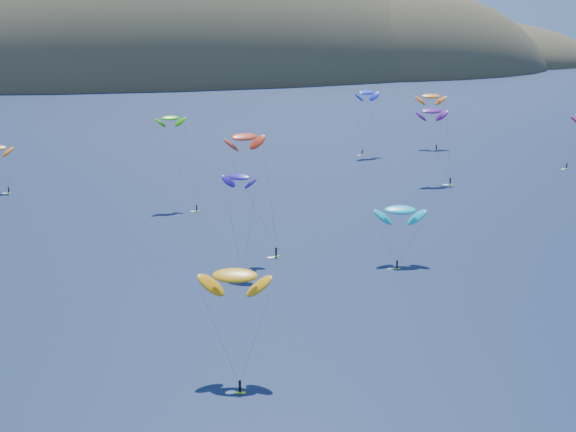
% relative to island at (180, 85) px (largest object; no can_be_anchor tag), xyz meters
% --- Properties ---
extents(island, '(730.00, 300.00, 210.00)m').
position_rel_island_xyz_m(island, '(0.00, 0.00, 0.00)').
color(island, '#3D3526').
rests_on(island, ground).
extents(kitesurfer_2, '(10.78, 12.50, 16.50)m').
position_rel_island_xyz_m(kitesurfer_2, '(-70.94, -528.91, 24.48)').
color(kitesurfer_2, '#C8FF1C').
rests_on(kitesurfer_2, ground).
extents(kitesurfer_3, '(8.92, 13.41, 24.36)m').
position_rel_island_xyz_m(kitesurfer_3, '(-65.67, -427.75, 32.95)').
color(kitesurfer_3, '#C8FF1C').
rests_on(kitesurfer_3, ground).
extents(kitesurfer_4, '(10.71, 7.81, 23.83)m').
position_rel_island_xyz_m(kitesurfer_4, '(9.29, -373.82, 31.79)').
color(kitesurfer_4, '#C8FF1C').
rests_on(kitesurfer_4, ground).
extents(kitesurfer_5, '(10.81, 9.88, 13.13)m').
position_rel_island_xyz_m(kitesurfer_5, '(-28.30, -488.90, 21.09)').
color(kitesurfer_5, '#C8FF1C').
rests_on(kitesurfer_5, ground).
extents(kitesurfer_6, '(9.74, 11.00, 23.06)m').
position_rel_island_xyz_m(kitesurfer_6, '(11.40, -420.16, 31.08)').
color(kitesurfer_6, '#C8FF1C').
rests_on(kitesurfer_6, ground).
extents(kitesurfer_9, '(10.83, 9.39, 26.82)m').
position_rel_island_xyz_m(kitesurfer_9, '(-57.05, -474.95, 34.98)').
color(kitesurfer_9, '#C8FF1C').
rests_on(kitesurfer_9, ground).
extents(kitesurfer_10, '(7.52, 13.27, 20.13)m').
position_rel_island_xyz_m(kitesurfer_10, '(-60.28, -484.49, 28.82)').
color(kitesurfer_10, '#C8FF1C').
rests_on(kitesurfer_10, ground).
extents(kitesurfer_11, '(11.60, 13.92, 21.21)m').
position_rel_island_xyz_m(kitesurfer_11, '(37.11, -366.42, 28.94)').
color(kitesurfer_11, '#C8FF1C').
rests_on(kitesurfer_11, ground).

